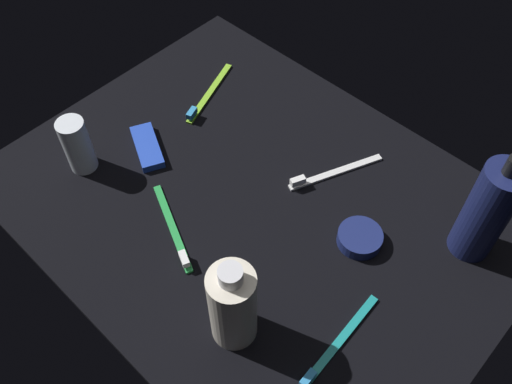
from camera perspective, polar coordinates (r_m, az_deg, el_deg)
ground_plane at (r=94.06cm, az=0.00°, el=-1.32°), size 84.00×64.00×1.20cm
lotion_bottle at (r=87.86cm, az=22.65°, el=-1.87°), size 6.57×6.57×21.16cm
bodywash_bottle at (r=75.46cm, az=-2.40°, el=-11.56°), size 6.56×6.56×17.04cm
deodorant_stick at (r=99.38cm, az=-17.88°, el=4.60°), size 4.74×4.74×10.63cm
toothbrush_lime at (r=110.55cm, az=-5.04°, el=9.89°), size 7.29×17.32×2.10cm
toothbrush_white at (r=97.62cm, az=7.66°, el=1.97°), size 8.30×16.98×2.10cm
toothbrush_teal at (r=81.54cm, az=8.13°, el=-15.42°), size 2.02×18.04×2.10cm
toothbrush_green at (r=90.56cm, az=-8.40°, el=-4.02°), size 16.91×8.48×2.10cm
snack_bar_blue at (r=102.36cm, az=-11.11°, el=4.56°), size 11.09×8.21×1.50cm
cream_tin_left at (r=89.89cm, az=10.61°, el=-4.66°), size 7.18×7.18×2.16cm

